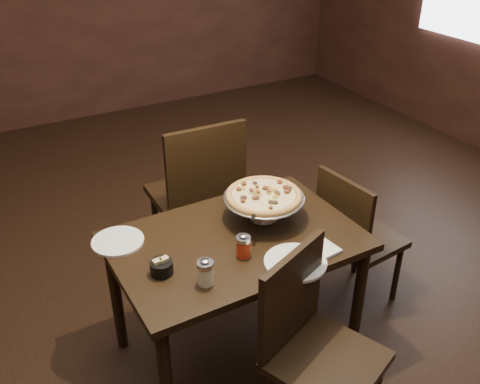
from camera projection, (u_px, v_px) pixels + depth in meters
room at (256, 77)px, 2.11m from camera, size 6.04×7.04×2.84m
dining_table at (236, 254)px, 2.44m from camera, size 1.11×0.75×0.69m
pizza_stand at (264, 196)px, 2.47m from camera, size 0.38×0.38×0.16m
parmesan_shaker at (205, 272)px, 2.10m from camera, size 0.07×0.07×0.12m
pepper_flake_shaker at (243, 246)px, 2.26m from camera, size 0.06×0.06×0.11m
packet_caddy at (162, 267)px, 2.17m from camera, size 0.09×0.09×0.07m
napkin_stack at (320, 249)px, 2.31m from camera, size 0.15×0.15×0.01m
plate_left at (118, 241)px, 2.37m from camera, size 0.23×0.23×0.01m
plate_near at (295, 262)px, 2.23m from camera, size 0.26×0.26×0.01m
serving_spatula at (254, 215)px, 2.33m from camera, size 0.14×0.14×0.02m
chair_far at (198, 192)px, 3.05m from camera, size 0.47×0.47×0.99m
chair_near at (313, 343)px, 2.14m from camera, size 0.53×0.53×0.87m
chair_side at (354, 235)px, 2.85m from camera, size 0.42×0.42×0.81m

